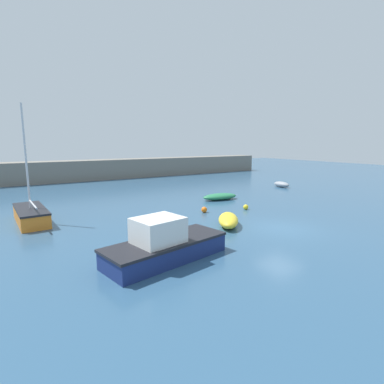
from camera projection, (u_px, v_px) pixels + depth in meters
ground_plane at (280, 230)px, 18.42m from camera, size 120.00×120.00×0.20m
harbor_breakwater at (117, 169)px, 43.80m from camera, size 50.29×3.23×2.76m
rowboat_white_midwater at (228, 220)px, 18.88m from camera, size 2.82×3.15×0.78m
fishing_dinghy_green at (281, 184)px, 35.16m from camera, size 1.01×2.18×0.65m
sailboat_tall_mast at (31, 214)px, 19.65m from camera, size 1.91×5.43×7.66m
rowboat_blue_near at (220, 197)px, 27.50m from camera, size 3.54×1.83×0.59m
motorboat_with_cabin at (164, 245)px, 13.39m from camera, size 6.08×3.16×2.02m
mooring_buoy_orange at (204, 210)px, 22.52m from camera, size 0.44×0.44×0.44m
mooring_buoy_yellow at (246, 207)px, 23.50m from camera, size 0.41×0.41×0.41m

